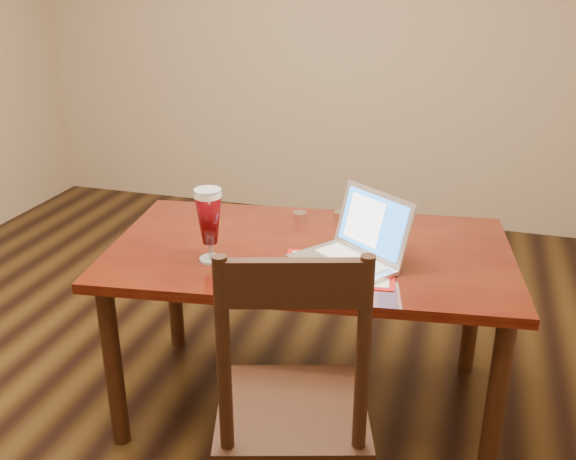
% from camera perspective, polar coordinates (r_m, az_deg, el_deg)
% --- Properties ---
extents(ground, '(5.00, 5.00, 0.00)m').
position_cam_1_polar(ground, '(2.97, -8.76, -15.03)').
color(ground, black).
rests_on(ground, ground).
extents(dining_table, '(1.70, 1.10, 1.03)m').
position_cam_1_polar(dining_table, '(2.60, 1.82, -3.25)').
color(dining_table, '#4B170A').
rests_on(dining_table, ground).
extents(dining_chair, '(0.58, 0.57, 1.11)m').
position_cam_1_polar(dining_chair, '(2.06, 0.40, -15.66)').
color(dining_chair, black).
rests_on(dining_chair, ground).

